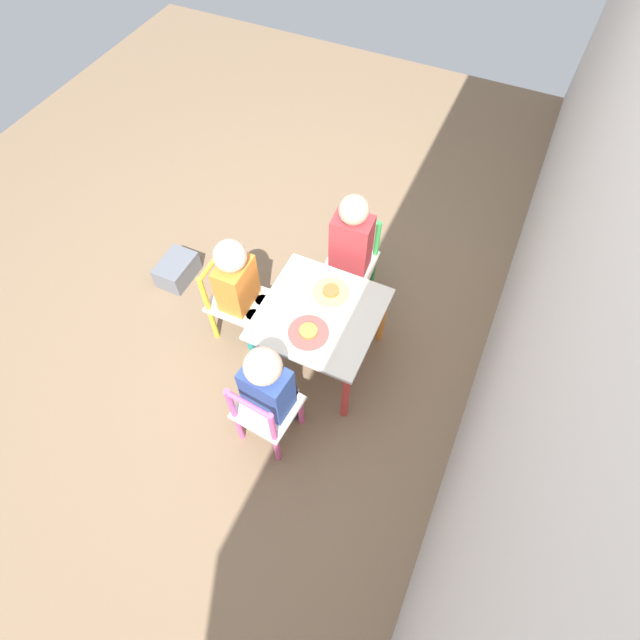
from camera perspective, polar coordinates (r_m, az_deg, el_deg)
name	(u,v)px	position (r m, az deg, el deg)	size (l,w,h in m)	color
ground_plane	(320,357)	(2.70, 0.00, -4.24)	(6.00, 6.00, 0.00)	#7F664C
house_wall	(582,238)	(1.62, 27.79, 8.31)	(6.00, 0.06, 2.60)	silver
kids_table	(320,320)	(2.39, 0.00, 0.00)	(0.55, 0.55, 0.42)	silver
chair_pink	(265,413)	(2.30, -6.28, -10.47)	(0.28, 0.28, 0.51)	silver
chair_green	(352,262)	(2.77, 3.68, 6.68)	(0.28, 0.28, 0.51)	silver
chair_yellow	(233,300)	(2.64, -9.88, 2.24)	(0.26, 0.26, 0.51)	silver
child_right	(270,385)	(2.17, -5.79, -7.42)	(0.22, 0.21, 0.70)	#38383D
child_left	(350,246)	(2.59, 3.47, 8.46)	(0.21, 0.21, 0.75)	#38383D
child_front	(239,284)	(2.48, -9.20, 4.06)	(0.20, 0.21, 0.70)	#4C608E
plate_right	(308,332)	(2.27, -1.33, -1.40)	(0.19, 0.19, 0.03)	#E54C47
plate_left	(331,292)	(2.40, 1.26, 3.24)	(0.18, 0.18, 0.03)	#EADB66
storage_bin	(177,270)	(3.07, -16.02, 5.54)	(0.24, 0.17, 0.14)	slate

